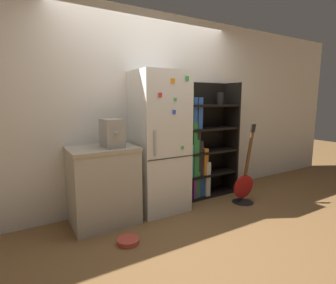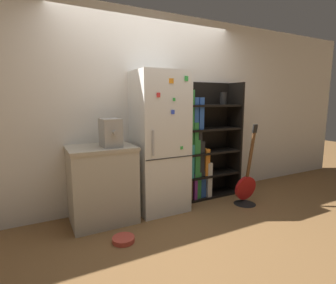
{
  "view_description": "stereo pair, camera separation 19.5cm",
  "coord_description": "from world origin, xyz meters",
  "px_view_note": "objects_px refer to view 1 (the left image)",
  "views": [
    {
      "loc": [
        -1.62,
        -2.75,
        1.44
      ],
      "look_at": [
        0.11,
        0.15,
        0.9
      ],
      "focal_mm": 28.0,
      "sensor_mm": 36.0,
      "label": 1
    },
    {
      "loc": [
        -1.45,
        -2.85,
        1.44
      ],
      "look_at": [
        0.11,
        0.15,
        0.9
      ],
      "focal_mm": 28.0,
      "sensor_mm": 36.0,
      "label": 2
    }
  ],
  "objects_px": {
    "bookshelf": "(199,147)",
    "espresso_machine": "(112,133)",
    "pet_bowl": "(128,240)",
    "refrigerator": "(160,142)",
    "guitar": "(244,191)"
  },
  "relations": [
    {
      "from": "refrigerator",
      "to": "guitar",
      "type": "relative_size",
      "value": 1.59
    },
    {
      "from": "refrigerator",
      "to": "espresso_machine",
      "type": "xyz_separation_m",
      "value": [
        -0.66,
        -0.06,
        0.17
      ]
    },
    {
      "from": "bookshelf",
      "to": "espresso_machine",
      "type": "distance_m",
      "value": 1.46
    },
    {
      "from": "refrigerator",
      "to": "bookshelf",
      "type": "bearing_deg",
      "value": 9.99
    },
    {
      "from": "espresso_machine",
      "to": "guitar",
      "type": "distance_m",
      "value": 2.03
    },
    {
      "from": "guitar",
      "to": "espresso_machine",
      "type": "bearing_deg",
      "value": 168.69
    },
    {
      "from": "guitar",
      "to": "pet_bowl",
      "type": "relative_size",
      "value": 4.91
    },
    {
      "from": "guitar",
      "to": "pet_bowl",
      "type": "xyz_separation_m",
      "value": [
        -1.83,
        -0.17,
        -0.14
      ]
    },
    {
      "from": "refrigerator",
      "to": "guitar",
      "type": "bearing_deg",
      "value": -20.37
    },
    {
      "from": "espresso_machine",
      "to": "pet_bowl",
      "type": "bearing_deg",
      "value": -94.96
    },
    {
      "from": "bookshelf",
      "to": "pet_bowl",
      "type": "height_order",
      "value": "bookshelf"
    },
    {
      "from": "bookshelf",
      "to": "espresso_machine",
      "type": "xyz_separation_m",
      "value": [
        -1.41,
        -0.19,
        0.33
      ]
    },
    {
      "from": "refrigerator",
      "to": "bookshelf",
      "type": "height_order",
      "value": "refrigerator"
    },
    {
      "from": "bookshelf",
      "to": "espresso_machine",
      "type": "height_order",
      "value": "bookshelf"
    },
    {
      "from": "bookshelf",
      "to": "pet_bowl",
      "type": "bearing_deg",
      "value": -153.59
    }
  ]
}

